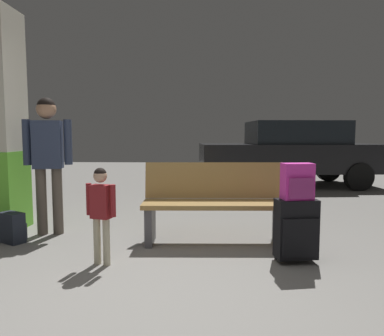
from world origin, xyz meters
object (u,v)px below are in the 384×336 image
Objects in this scene: adult at (48,151)px; parked_car_near at (290,152)px; suitcase at (296,229)px; backpack_dark_floor at (13,228)px; bench at (215,203)px; child at (101,205)px; backpack_bright at (298,182)px.

parked_car_near is at bearing 48.33° from adult.
suitcase is 0.14× the size of parked_car_near.
bench is at bearing 3.37° from backpack_dark_floor.
backpack_dark_floor is (-3.02, 0.52, -0.15)m from suitcase.
backpack_dark_floor is 0.08× the size of parked_car_near.
parked_car_near reaches higher than child.
backpack_bright is at bearing -77.83° from suitcase.
suitcase is 2.97m from adult.
suitcase is 0.37× the size of adult.
adult is 4.84× the size of backpack_dark_floor.
adult is (-1.99, 0.23, 0.57)m from bench.
adult is 0.39× the size of parked_car_near.
backpack_dark_floor is (-1.20, 0.65, -0.39)m from child.
child is (-1.82, -0.13, -0.21)m from backpack_bright.
backpack_bright is 5.33m from parked_car_near.
parked_car_near is at bearing 48.64° from backpack_dark_floor.
adult is at bearing 162.24° from backpack_bright.
parked_car_near is (1.11, 5.22, 0.48)m from suitcase.
adult is (-0.93, 1.01, 0.46)m from child.
adult reaches higher than parked_car_near.
parked_car_near is (2.93, 5.35, 0.25)m from child.
parked_car_near is at bearing 77.96° from suitcase.
backpack_bright is 3.12m from backpack_dark_floor.
suitcase is 3.07m from backpack_dark_floor.
parked_car_near is (1.11, 5.22, 0.03)m from backpack_bright.
adult is at bearing 132.53° from child.
adult is at bearing -131.67° from parked_car_near.
adult reaches higher than suitcase.
backpack_bright reaches higher than suitcase.
bench is 2.09m from adult.
adult reaches higher than backpack_bright.
bench is at bearing 36.39° from child.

